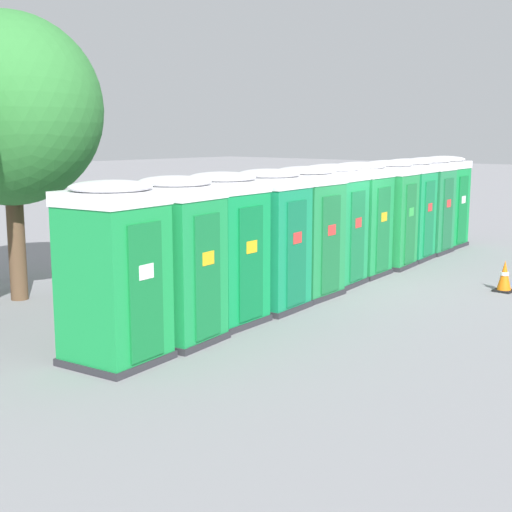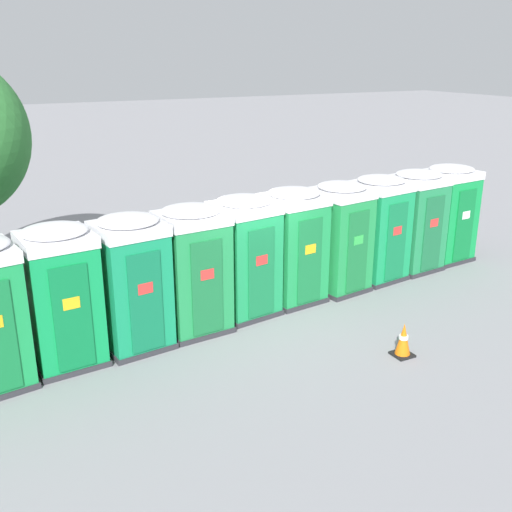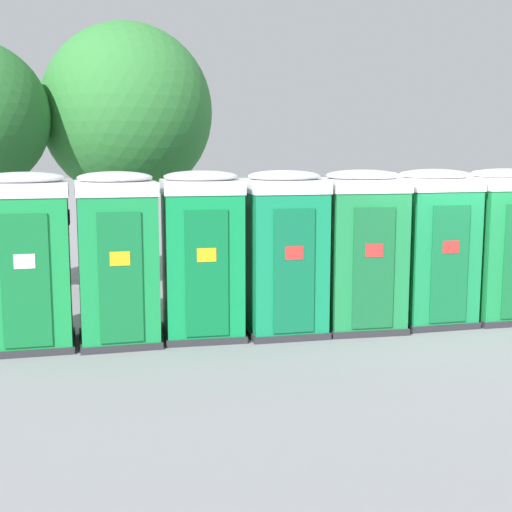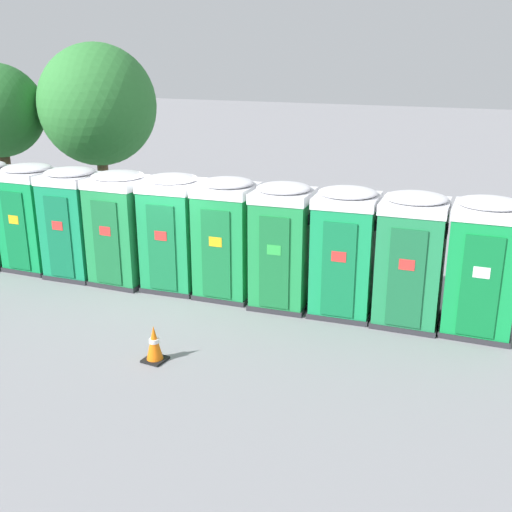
{
  "view_description": "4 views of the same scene",
  "coord_description": "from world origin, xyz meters",
  "px_view_note": "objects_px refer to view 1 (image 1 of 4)",
  "views": [
    {
      "loc": [
        -12.15,
        -8.76,
        3.16
      ],
      "look_at": [
        -2.86,
        -0.52,
        1.02
      ],
      "focal_mm": 50.0,
      "sensor_mm": 36.0,
      "label": 1
    },
    {
      "loc": [
        -5.19,
        -10.63,
        5.26
      ],
      "look_at": [
        0.27,
        -0.13,
        1.24
      ],
      "focal_mm": 42.0,
      "sensor_mm": 36.0,
      "label": 2
    },
    {
      "loc": [
        -3.98,
        -11.32,
        2.87
      ],
      "look_at": [
        -2.93,
        -0.52,
        1.23
      ],
      "focal_mm": 50.0,
      "sensor_mm": 36.0,
      "label": 3
    },
    {
      "loc": [
        7.43,
        -10.4,
        4.8
      ],
      "look_at": [
        1.94,
        0.08,
        0.96
      ],
      "focal_mm": 42.0,
      "sensor_mm": 36.0,
      "label": 4
    }
  ],
  "objects_px": {
    "portapotty_4": "(305,231)",
    "portapotty_1": "(177,259)",
    "portapotty_3": "(269,239)",
    "portapotty_10": "(443,201)",
    "traffic_cone": "(504,276)",
    "portapotty_2": "(223,248)",
    "portapotty_9": "(427,205)",
    "portapotty_6": "(360,218)",
    "street_tree_0": "(9,110)",
    "portapotty_0": "(114,272)",
    "portapotty_8": "(407,209)",
    "portapotty_5": "(332,224)",
    "portapotty_7": "(388,213)"
  },
  "relations": [
    {
      "from": "portapotty_4",
      "to": "portapotty_1",
      "type": "bearing_deg",
      "value": -173.12
    },
    {
      "from": "portapotty_3",
      "to": "portapotty_10",
      "type": "distance_m",
      "value": 8.87
    },
    {
      "from": "traffic_cone",
      "to": "portapotty_2",
      "type": "bearing_deg",
      "value": 154.74
    },
    {
      "from": "portapotty_2",
      "to": "portapotty_9",
      "type": "bearing_deg",
      "value": 6.36
    },
    {
      "from": "portapotty_6",
      "to": "street_tree_0",
      "type": "relative_size",
      "value": 0.47
    },
    {
      "from": "portapotty_10",
      "to": "traffic_cone",
      "type": "distance_m",
      "value": 6.01
    },
    {
      "from": "portapotty_6",
      "to": "street_tree_0",
      "type": "distance_m",
      "value": 7.67
    },
    {
      "from": "portapotty_10",
      "to": "portapotty_3",
      "type": "bearing_deg",
      "value": -172.94
    },
    {
      "from": "portapotty_0",
      "to": "portapotty_10",
      "type": "distance_m",
      "value": 12.68
    },
    {
      "from": "portapotty_8",
      "to": "street_tree_0",
      "type": "distance_m",
      "value": 9.8
    },
    {
      "from": "portapotty_9",
      "to": "portapotty_6",
      "type": "bearing_deg",
      "value": -174.56
    },
    {
      "from": "portapotty_5",
      "to": "portapotty_8",
      "type": "relative_size",
      "value": 1.0
    },
    {
      "from": "portapotty_0",
      "to": "street_tree_0",
      "type": "xyz_separation_m",
      "value": [
        1.11,
        4.48,
        2.3
      ]
    },
    {
      "from": "portapotty_10",
      "to": "portapotty_5",
      "type": "bearing_deg",
      "value": -173.68
    },
    {
      "from": "portapotty_9",
      "to": "portapotty_10",
      "type": "relative_size",
      "value": 1.0
    },
    {
      "from": "portapotty_1",
      "to": "portapotty_7",
      "type": "relative_size",
      "value": 1.0
    },
    {
      "from": "portapotty_3",
      "to": "portapotty_8",
      "type": "xyz_separation_m",
      "value": [
        6.29,
        0.78,
        -0.0
      ]
    },
    {
      "from": "portapotty_5",
      "to": "portapotty_8",
      "type": "xyz_separation_m",
      "value": [
        3.78,
        0.39,
        -0.0
      ]
    },
    {
      "from": "portapotty_3",
      "to": "portapotty_4",
      "type": "bearing_deg",
      "value": 6.71
    },
    {
      "from": "portapotty_5",
      "to": "portapotty_9",
      "type": "distance_m",
      "value": 5.07
    },
    {
      "from": "portapotty_10",
      "to": "traffic_cone",
      "type": "bearing_deg",
      "value": -140.81
    },
    {
      "from": "portapotty_1",
      "to": "portapotty_4",
      "type": "height_order",
      "value": "same"
    },
    {
      "from": "portapotty_2",
      "to": "portapotty_3",
      "type": "height_order",
      "value": "same"
    },
    {
      "from": "portapotty_3",
      "to": "portapotty_10",
      "type": "height_order",
      "value": "same"
    },
    {
      "from": "portapotty_4",
      "to": "traffic_cone",
      "type": "relative_size",
      "value": 3.97
    },
    {
      "from": "portapotty_1",
      "to": "portapotty_6",
      "type": "distance_m",
      "value": 6.34
    },
    {
      "from": "portapotty_3",
      "to": "street_tree_0",
      "type": "relative_size",
      "value": 0.47
    },
    {
      "from": "portapotty_7",
      "to": "portapotty_3",
      "type": "bearing_deg",
      "value": -173.22
    },
    {
      "from": "portapotty_6",
      "to": "street_tree_0",
      "type": "bearing_deg",
      "value": 151.4
    },
    {
      "from": "portapotty_5",
      "to": "portapotty_8",
      "type": "height_order",
      "value": "same"
    },
    {
      "from": "portapotty_7",
      "to": "portapotty_9",
      "type": "bearing_deg",
      "value": 7.03
    },
    {
      "from": "portapotty_0",
      "to": "portapotty_1",
      "type": "bearing_deg",
      "value": 5.33
    },
    {
      "from": "portapotty_7",
      "to": "traffic_cone",
      "type": "xyz_separation_m",
      "value": [
        -0.83,
        -3.26,
        -0.97
      ]
    },
    {
      "from": "portapotty_8",
      "to": "portapotty_10",
      "type": "xyz_separation_m",
      "value": [
        2.52,
        0.31,
        -0.0
      ]
    },
    {
      "from": "portapotty_2",
      "to": "portapotty_9",
      "type": "relative_size",
      "value": 1.0
    },
    {
      "from": "portapotty_2",
      "to": "portapotty_4",
      "type": "height_order",
      "value": "same"
    },
    {
      "from": "portapotty_1",
      "to": "portapotty_9",
      "type": "height_order",
      "value": "same"
    },
    {
      "from": "portapotty_3",
      "to": "portapotty_9",
      "type": "height_order",
      "value": "same"
    },
    {
      "from": "portapotty_4",
      "to": "portapotty_6",
      "type": "relative_size",
      "value": 1.0
    },
    {
      "from": "portapotty_3",
      "to": "street_tree_0",
      "type": "xyz_separation_m",
      "value": [
        -2.66,
        4.05,
        2.3
      ]
    },
    {
      "from": "portapotty_4",
      "to": "portapotty_10",
      "type": "bearing_deg",
      "value": 7.12
    },
    {
      "from": "portapotty_0",
      "to": "portapotty_2",
      "type": "relative_size",
      "value": 1.0
    },
    {
      "from": "portapotty_5",
      "to": "portapotty_0",
      "type": "bearing_deg",
      "value": -172.58
    },
    {
      "from": "portapotty_2",
      "to": "portapotty_4",
      "type": "bearing_deg",
      "value": 5.04
    },
    {
      "from": "portapotty_9",
      "to": "portapotty_1",
      "type": "bearing_deg",
      "value": -173.11
    },
    {
      "from": "portapotty_3",
      "to": "portapotty_4",
      "type": "distance_m",
      "value": 1.27
    },
    {
      "from": "portapotty_3",
      "to": "portapotty_1",
      "type": "bearing_deg",
      "value": -173.03
    },
    {
      "from": "portapotty_1",
      "to": "portapotty_2",
      "type": "xyz_separation_m",
      "value": [
        1.25,
        0.23,
        -0.0
      ]
    },
    {
      "from": "portapotty_10",
      "to": "portapotty_7",
      "type": "bearing_deg",
      "value": -172.55
    },
    {
      "from": "portapotty_0",
      "to": "portapotty_3",
      "type": "bearing_deg",
      "value": 6.42
    }
  ]
}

